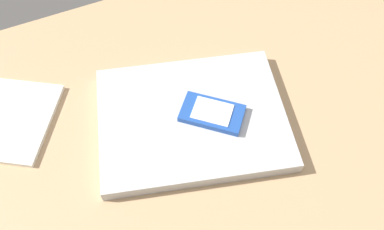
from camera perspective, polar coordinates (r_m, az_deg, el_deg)
desk_surface at (r=67.72cm, az=4.42°, el=-3.67°), size 120.00×80.00×3.00cm
laptop_closed at (r=66.85cm, az=-0.00°, el=-0.44°), size 35.56×30.92×2.17cm
cell_phone_on_laptop at (r=65.50cm, az=2.84°, el=0.26°), size 11.21×10.88×1.18cm
notepad at (r=74.14cm, az=-24.36°, el=-0.55°), size 20.52×21.01×0.80cm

